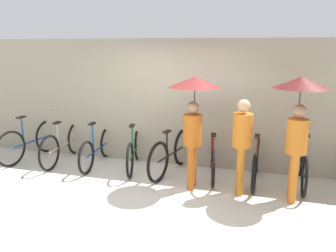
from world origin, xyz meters
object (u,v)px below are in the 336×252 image
object	(u,v)px
parked_bicycle_1	(64,144)
pedestrian_leading	(194,104)
parked_bicycle_0	(31,141)
parked_bicycle_2	(97,148)
parked_bicycle_4	(171,153)
parked_bicycle_7	(302,165)
pedestrian_center	(242,140)
parked_bicycle_3	(134,151)
pedestrian_trailing	(299,109)
parked_bicycle_5	(212,158)
parked_bicycle_6	(256,162)

from	to	relation	value
parked_bicycle_1	pedestrian_leading	distance (m)	3.15
parked_bicycle_0	parked_bicycle_2	bearing A→B (deg)	-80.81
parked_bicycle_4	parked_bicycle_7	xyz separation A→B (m)	(2.39, 0.04, -0.02)
parked_bicycle_0	pedestrian_center	xyz separation A→B (m)	(4.53, -0.57, 0.54)
parked_bicycle_3	pedestrian_trailing	xyz separation A→B (m)	(2.97, -0.63, 1.12)
parked_bicycle_1	parked_bicycle_4	xyz separation A→B (m)	(2.39, -0.03, 0.01)
parked_bicycle_2	parked_bicycle_5	world-z (taller)	parked_bicycle_2
parked_bicycle_4	parked_bicycle_5	distance (m)	0.80
parked_bicycle_3	pedestrian_leading	world-z (taller)	pedestrian_leading
parked_bicycle_2	parked_bicycle_4	distance (m)	1.60
pedestrian_leading	pedestrian_trailing	distance (m)	1.65
parked_bicycle_0	parked_bicycle_6	size ratio (longest dim) A/B	1.06
parked_bicycle_7	parked_bicycle_6	bearing A→B (deg)	95.96
parked_bicycle_0	parked_bicycle_1	xyz separation A→B (m)	(0.80, 0.04, -0.01)
parked_bicycle_4	parked_bicycle_0	bearing A→B (deg)	102.71
parked_bicycle_0	pedestrian_trailing	xyz separation A→B (m)	(5.36, -0.56, 1.08)
parked_bicycle_7	parked_bicycle_1	bearing A→B (deg)	92.85
parked_bicycle_1	parked_bicycle_2	size ratio (longest dim) A/B	1.08
parked_bicycle_2	parked_bicycle_0	bearing A→B (deg)	87.74
parked_bicycle_0	parked_bicycle_6	distance (m)	4.78
parked_bicycle_0	parked_bicycle_1	world-z (taller)	parked_bicycle_0
parked_bicycle_3	parked_bicycle_6	world-z (taller)	parked_bicycle_3
pedestrian_center	parked_bicycle_3	bearing A→B (deg)	161.28
parked_bicycle_7	pedestrian_trailing	xyz separation A→B (m)	(-0.22, -0.61, 1.11)
parked_bicycle_5	pedestrian_center	distance (m)	1.01
parked_bicycle_3	parked_bicycle_5	world-z (taller)	parked_bicycle_3
parked_bicycle_0	pedestrian_center	world-z (taller)	pedestrian_center
parked_bicycle_1	parked_bicycle_5	world-z (taller)	parked_bicycle_1
parked_bicycle_7	pedestrian_leading	distance (m)	2.24
parked_bicycle_6	parked_bicycle_0	bearing A→B (deg)	92.42
parked_bicycle_3	parked_bicycle_7	world-z (taller)	parked_bicycle_7
parked_bicycle_1	pedestrian_trailing	world-z (taller)	pedestrian_trailing
parked_bicycle_2	parked_bicycle_7	distance (m)	3.99
parked_bicycle_5	parked_bicycle_3	bearing A→B (deg)	80.37
parked_bicycle_0	parked_bicycle_7	size ratio (longest dim) A/B	1.07
parked_bicycle_7	pedestrian_leading	world-z (taller)	pedestrian_leading
parked_bicycle_4	parked_bicycle_5	bearing A→B (deg)	-74.22
parked_bicycle_7	parked_bicycle_0	bearing A→B (deg)	93.22
parked_bicycle_4	parked_bicycle_7	size ratio (longest dim) A/B	1.06
parked_bicycle_7	pedestrian_trailing	distance (m)	1.29
parked_bicycle_0	parked_bicycle_4	size ratio (longest dim) A/B	1.02
pedestrian_center	parked_bicycle_4	bearing A→B (deg)	154.56
parked_bicycle_5	pedestrian_trailing	bearing A→B (deg)	-123.23
parked_bicycle_2	pedestrian_center	world-z (taller)	pedestrian_center
parked_bicycle_5	pedestrian_trailing	size ratio (longest dim) A/B	0.85
parked_bicycle_7	pedestrian_center	size ratio (longest dim) A/B	1.04
parked_bicycle_5	pedestrian_center	size ratio (longest dim) A/B	1.05
parked_bicycle_1	parked_bicycle_5	size ratio (longest dim) A/B	1.09
parked_bicycle_6	pedestrian_leading	size ratio (longest dim) A/B	0.88
parked_bicycle_1	pedestrian_center	xyz separation A→B (m)	(3.74, -0.61, 0.55)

